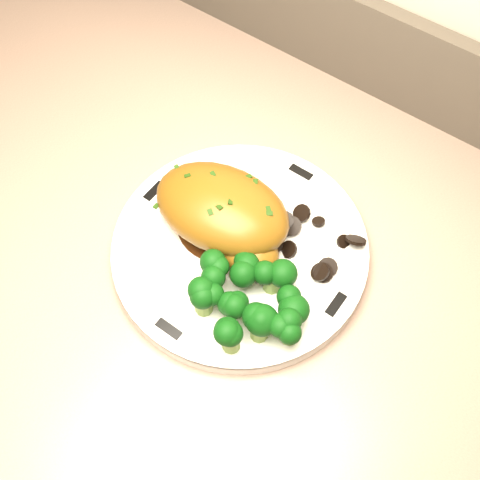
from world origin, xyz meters
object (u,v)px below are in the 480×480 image
Objects in this scene: chicken_breast at (225,213)px; broccoli_florets at (248,301)px; plate at (240,249)px; counter at (230,396)px.

chicken_breast reaches higher than broccoli_florets.
chicken_breast is at bearing 139.94° from broccoli_florets.
plate is at bearing -23.79° from chicken_breast.
chicken_breast is 0.10m from broccoli_florets.
plate is at bearing 132.17° from broccoli_florets.
broccoli_florets is (0.06, -0.03, 0.52)m from counter.
counter is 8.21× the size of plate.
counter reaches higher than plate.
plate is 2.24× the size of broccoli_florets.
counter is at bearing 148.00° from broccoli_florets.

